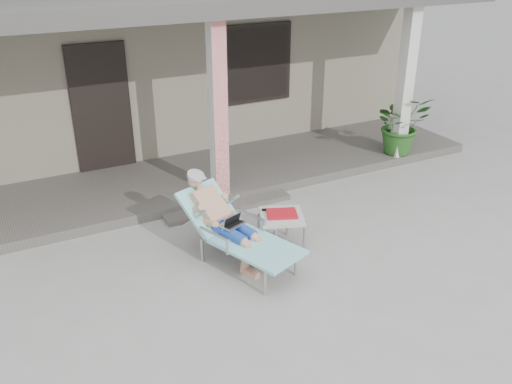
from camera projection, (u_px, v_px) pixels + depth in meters
ground at (291, 269)px, 6.74m from camera, size 60.00×60.00×0.00m
house at (134, 47)px, 11.25m from camera, size 10.40×5.40×3.30m
porch_deck at (200, 177)px, 9.12m from camera, size 10.00×2.00×0.15m
porch_overhang at (194, 9)px, 7.92m from camera, size 10.00×2.30×2.85m
porch_step at (229, 207)px, 8.21m from camera, size 2.00×0.30×0.07m
lounger at (230, 211)px, 6.65m from camera, size 1.20×1.79×1.13m
side_table at (282, 218)px, 7.08m from camera, size 0.72×0.72×0.50m
potted_palm at (401, 124)px, 9.75m from camera, size 1.12×1.01×1.08m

